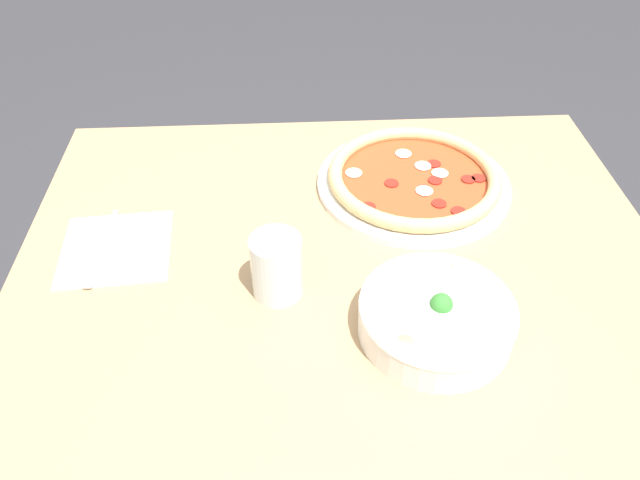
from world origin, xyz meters
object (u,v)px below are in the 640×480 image
(pizza, at_px, (414,179))
(fork, at_px, (132,245))
(knife, at_px, (104,244))
(glass, at_px, (277,267))
(bowl, at_px, (436,316))

(pizza, bearing_deg, fork, 16.34)
(pizza, bearing_deg, knife, 14.32)
(pizza, xyz_separation_m, glass, (0.25, 0.26, 0.03))
(fork, relative_size, knife, 0.91)
(bowl, xyz_separation_m, fork, (0.46, -0.21, -0.03))
(pizza, xyz_separation_m, fork, (0.49, 0.14, -0.01))
(fork, xyz_separation_m, glass, (-0.24, 0.11, 0.05))
(fork, height_order, glass, glass)
(bowl, height_order, knife, bowl)
(pizza, relative_size, knife, 1.88)
(pizza, height_order, fork, pizza)
(bowl, bearing_deg, fork, -23.92)
(glass, bearing_deg, fork, -25.13)
(knife, relative_size, glass, 1.87)
(fork, distance_m, glass, 0.27)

